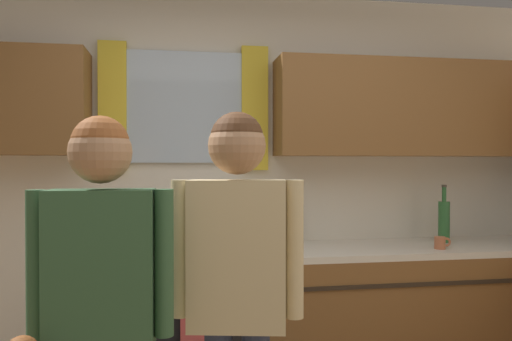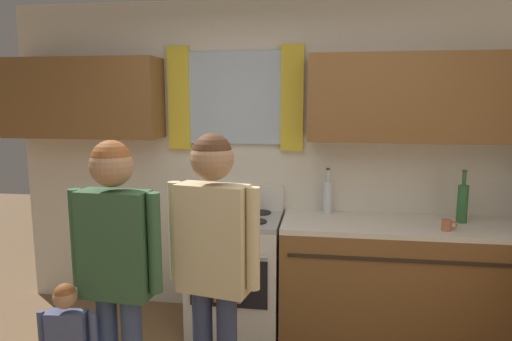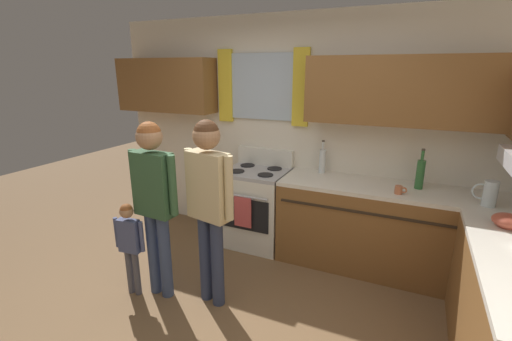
{
  "view_description": "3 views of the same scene",
  "coord_description": "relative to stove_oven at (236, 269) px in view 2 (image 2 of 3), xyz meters",
  "views": [
    {
      "loc": [
        -0.47,
        -1.52,
        1.44
      ],
      "look_at": [
        -0.06,
        0.94,
        1.4
      ],
      "focal_mm": 34.87,
      "sensor_mm": 36.0,
      "label": 1
    },
    {
      "loc": [
        0.31,
        -1.83,
        1.8
      ],
      "look_at": [
        -0.08,
        0.87,
        1.37
      ],
      "focal_mm": 31.77,
      "sensor_mm": 36.0,
      "label": 2
    },
    {
      "loc": [
        1.25,
        -1.95,
        2.02
      ],
      "look_at": [
        0.02,
        0.75,
        1.15
      ],
      "focal_mm": 24.6,
      "sensor_mm": 36.0,
      "label": 3
    }
  ],
  "objects": [
    {
      "name": "cup_terracotta",
      "position": [
        1.53,
        -0.17,
        0.47
      ],
      "size": [
        0.11,
        0.07,
        0.08
      ],
      "color": "#B76642",
      "rests_on": "kitchen_counter_run"
    },
    {
      "name": "adult_holding_child",
      "position": [
        -0.38,
        -1.28,
        0.54
      ],
      "size": [
        0.5,
        0.22,
        1.61
      ],
      "color": "#38476B",
      "rests_on": "ground"
    },
    {
      "name": "back_wall_unit",
      "position": [
        0.38,
        0.28,
        1.03
      ],
      "size": [
        4.6,
        0.42,
        2.6
      ],
      "color": "silver",
      "rests_on": "ground"
    },
    {
      "name": "bottle_wine_green",
      "position": [
        1.69,
        0.08,
        0.58
      ],
      "size": [
        0.08,
        0.08,
        0.39
      ],
      "color": "#2D6633",
      "rests_on": "kitchen_counter_run"
    },
    {
      "name": "bottle_tall_clear",
      "position": [
        0.7,
        0.22,
        0.57
      ],
      "size": [
        0.07,
        0.07,
        0.37
      ],
      "color": "silver",
      "rests_on": "kitchen_counter_run"
    },
    {
      "name": "kitchen_counter_run",
      "position": [
        1.85,
        -0.47,
        -0.02
      ],
      "size": [
        2.27,
        2.24,
        0.9
      ],
      "color": "brown",
      "rests_on": "ground"
    },
    {
      "name": "stove_oven",
      "position": [
        0.0,
        0.0,
        0.0
      ],
      "size": [
        0.7,
        0.67,
        1.1
      ],
      "color": "silver",
      "rests_on": "ground"
    },
    {
      "name": "adult_in_plaid",
      "position": [
        0.11,
        -1.18,
        0.56
      ],
      "size": [
        0.5,
        0.23,
        1.64
      ],
      "color": "#2D3856",
      "rests_on": "ground"
    }
  ]
}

